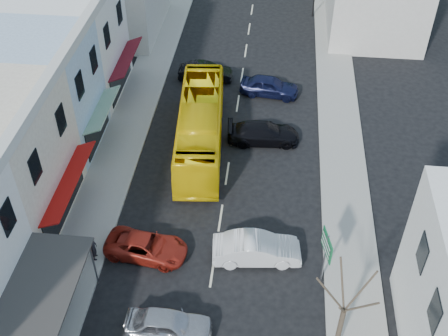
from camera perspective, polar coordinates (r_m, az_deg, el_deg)
ground at (r=30.89m, az=-1.18°, el=-10.41°), size 120.00×120.00×0.00m
sidewalk_left at (r=39.07m, az=-10.39°, el=2.25°), size 3.00×52.00×0.15m
sidewalk_right at (r=38.05m, az=11.95°, el=0.76°), size 3.00×52.00×0.15m
shopfront_row at (r=34.84m, az=-21.10°, el=2.56°), size 8.25×30.00×8.00m
bus at (r=37.69m, az=-2.41°, el=4.19°), size 3.45×11.77×3.10m
car_silver at (r=28.21m, az=-5.65°, el=-15.58°), size 4.42×1.84×1.40m
car_white at (r=30.95m, az=3.33°, el=-8.33°), size 4.57×2.26×1.40m
car_red at (r=31.39m, az=-7.90°, el=-7.85°), size 4.81×2.49×1.40m
car_black_near at (r=38.60m, az=4.02°, el=3.55°), size 4.64×2.21×1.40m
car_navy_mid at (r=43.39m, az=4.64°, el=8.23°), size 4.59×2.33×1.40m
car_black_far at (r=45.06m, az=-1.91°, el=9.71°), size 4.45×1.92×1.40m
pedestrian_left at (r=31.44m, az=-13.14°, el=-7.86°), size 0.53×0.68×1.70m
direction_sign at (r=29.57m, az=10.17°, el=-9.07°), size 0.89×1.67×3.54m
street_tree at (r=25.94m, az=12.08°, el=-14.00°), size 3.22×3.22×6.56m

